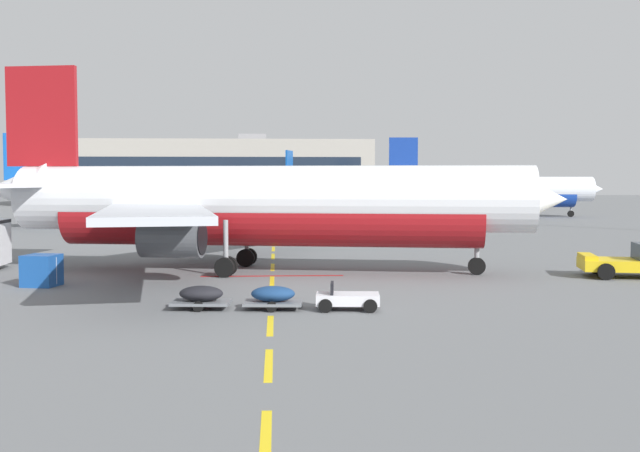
# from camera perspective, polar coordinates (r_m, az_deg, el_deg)

# --- Properties ---
(ground) EXTENTS (400.00, 400.00, 0.00)m
(ground) POSITION_cam_1_polar(r_m,az_deg,el_deg) (64.57, 16.43, -1.45)
(ground) COLOR slate
(apron_paint_markings) EXTENTS (8.00, 98.20, 0.01)m
(apron_paint_markings) POSITION_cam_1_polar(r_m,az_deg,el_deg) (59.57, -3.50, -1.71)
(apron_paint_markings) COLOR yellow
(apron_paint_markings) RESTS_ON ground
(airliner_foreground) EXTENTS (34.69, 34.03, 12.20)m
(airliner_foreground) POSITION_cam_1_polar(r_m,az_deg,el_deg) (44.75, -4.48, 1.63)
(airliner_foreground) COLOR white
(airliner_foreground) RESTS_ON ground
(airliner_mid_left) EXTENTS (28.89, 29.78, 10.63)m
(airliner_mid_left) POSITION_cam_1_polar(r_m,az_deg,el_deg) (126.50, -3.75, 2.59)
(airliner_mid_left) COLOR silver
(airliner_mid_left) RESTS_ON ground
(airliner_far_center) EXTENTS (32.64, 32.44, 11.45)m
(airliner_far_center) POSITION_cam_1_polar(r_m,az_deg,el_deg) (112.97, 12.59, 2.54)
(airliner_far_center) COLOR silver
(airliner_far_center) RESTS_ON ground
(airliner_far_right) EXTENTS (29.05, 27.81, 10.49)m
(airliner_far_right) POSITION_cam_1_polar(r_m,az_deg,el_deg) (92.33, -14.15, 2.14)
(airliner_far_right) COLOR silver
(airliner_far_right) RESTS_ON ground
(baggage_train) EXTENTS (8.69, 2.26, 1.14)m
(baggage_train) POSITION_cam_1_polar(r_m,az_deg,el_deg) (31.85, -3.47, -5.31)
(baggage_train) COLOR silver
(baggage_train) RESTS_ON ground
(uld_cargo_container) EXTENTS (1.89, 1.85, 1.60)m
(uld_cargo_container) POSITION_cam_1_polar(r_m,az_deg,el_deg) (41.17, -20.07, -3.13)
(uld_cargo_container) COLOR #194C9E
(uld_cargo_container) RESTS_ON ground
(terminal_satellite) EXTENTS (73.33, 24.86, 15.40)m
(terminal_satellite) POSITION_cam_1_polar(r_m,az_deg,el_deg) (170.88, -8.73, 3.95)
(terminal_satellite) COLOR #9E998E
(terminal_satellite) RESTS_ON ground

